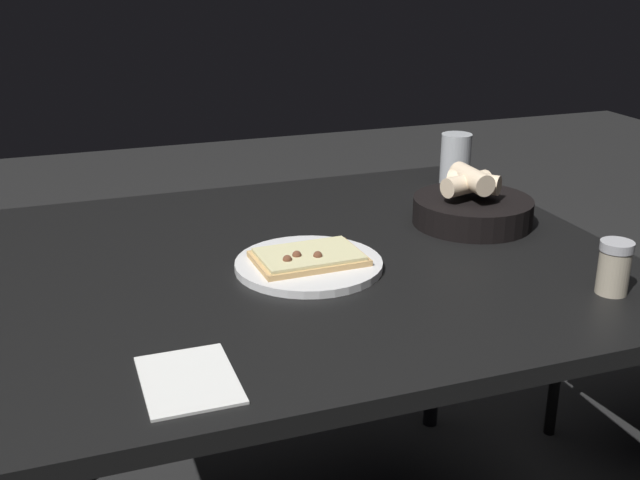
{
  "coord_description": "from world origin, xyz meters",
  "views": [
    {
      "loc": [
        -1.24,
        0.41,
        1.26
      ],
      "look_at": [
        -0.05,
        -0.01,
        0.78
      ],
      "focal_mm": 43.64,
      "sensor_mm": 36.0,
      "label": 1
    }
  ],
  "objects": [
    {
      "name": "pepper_shaker",
      "position": [
        -0.32,
        -0.42,
        0.77
      ],
      "size": [
        0.05,
        0.05,
        0.09
      ],
      "color": "#BFB299",
      "rests_on": "dining_table"
    },
    {
      "name": "beer_glass",
      "position": [
        0.31,
        -0.48,
        0.79
      ],
      "size": [
        0.07,
        0.07,
        0.12
      ],
      "color": "silver",
      "rests_on": "dining_table"
    },
    {
      "name": "dining_table",
      "position": [
        0.0,
        0.0,
        0.68
      ],
      "size": [
        0.96,
        1.14,
        0.73
      ],
      "color": "black",
      "rests_on": "ground"
    },
    {
      "name": "bread_basket",
      "position": [
        0.06,
        -0.38,
        0.77
      ],
      "size": [
        0.24,
        0.24,
        0.12
      ],
      "color": "black",
      "rests_on": "dining_table"
    },
    {
      "name": "napkin",
      "position": [
        -0.36,
        0.28,
        0.74
      ],
      "size": [
        0.16,
        0.12,
        0.0
      ],
      "color": "white",
      "rests_on": "dining_table"
    },
    {
      "name": "pizza_plate",
      "position": [
        -0.05,
        0.01,
        0.75
      ],
      "size": [
        0.26,
        0.26,
        0.04
      ],
      "color": "white",
      "rests_on": "dining_table"
    }
  ]
}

